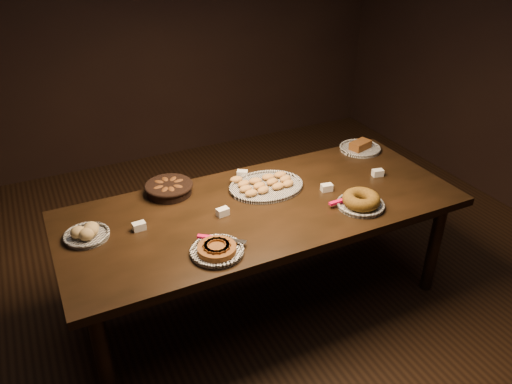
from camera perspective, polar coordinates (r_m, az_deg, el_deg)
name	(u,v)px	position (r m, az deg, el deg)	size (l,w,h in m)	color
ground	(263,300)	(3.44, 0.75, -12.23)	(5.00, 5.00, 0.00)	black
buffet_table	(263,215)	(3.03, 0.84, -2.68)	(2.40, 1.00, 0.75)	black
apple_tart_plate	(217,250)	(2.59, -4.49, -6.59)	(0.31, 0.30, 0.06)	white
madeleine_platter	(265,185)	(3.16, 1.07, 0.78)	(0.48, 0.39, 0.05)	black
bundt_cake_plate	(361,201)	(3.02, 11.90, -1.04)	(0.33, 0.29, 0.09)	black
croissant_basket	(169,187)	(3.13, -9.92, 0.51)	(0.30, 0.30, 0.07)	black
bread_roll_plate	(87,233)	(2.83, -18.78, -4.48)	(0.25, 0.25, 0.08)	white
loaf_plate	(360,147)	(3.74, 11.81, 5.01)	(0.30, 0.30, 0.07)	black
tent_cards	(266,193)	(3.07, 1.21, -0.11)	(1.66, 0.47, 0.04)	white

